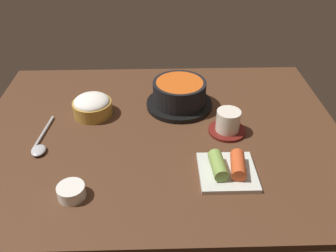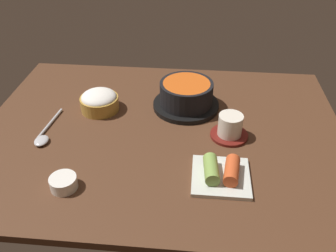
{
  "view_description": "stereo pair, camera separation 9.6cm",
  "coord_description": "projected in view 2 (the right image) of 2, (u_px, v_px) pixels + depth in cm",
  "views": [
    {
      "loc": [
        -0.24,
        -80.15,
        60.52
      ],
      "look_at": [
        2.0,
        -2.0,
        5.0
      ],
      "focal_mm": 38.56,
      "sensor_mm": 36.0,
      "label": 1
    },
    {
      "loc": [
        9.33,
        -79.83,
        60.52
      ],
      "look_at": [
        2.0,
        -2.0,
        5.0
      ],
      "focal_mm": 38.56,
      "sensor_mm": 36.0,
      "label": 2
    }
  ],
  "objects": [
    {
      "name": "side_bowl_near",
      "position": [
        63.0,
        182.0,
        0.81
      ],
      "size": [
        6.14,
        6.14,
        2.96
      ],
      "color": "white",
      "rests_on": "dining_table"
    },
    {
      "name": "dining_table",
      "position": [
        162.0,
        133.0,
        1.0
      ],
      "size": [
        100.0,
        76.0,
        2.0
      ],
      "primitive_type": "cube",
      "color": "#4C2D1C",
      "rests_on": "ground"
    },
    {
      "name": "rice_bowl",
      "position": [
        99.0,
        101.0,
        1.06
      ],
      "size": [
        11.26,
        11.26,
        6.18
      ],
      "color": "#B78C38",
      "rests_on": "dining_table"
    },
    {
      "name": "stone_pot",
      "position": [
        186.0,
        96.0,
        1.07
      ],
      "size": [
        19.76,
        19.76,
        8.18
      ],
      "color": "black",
      "rests_on": "dining_table"
    },
    {
      "name": "tea_cup_with_saucer",
      "position": [
        230.0,
        127.0,
        0.95
      ],
      "size": [
        10.13,
        10.13,
        6.65
      ],
      "color": "maroon",
      "rests_on": "dining_table"
    },
    {
      "name": "spoon",
      "position": [
        44.0,
        135.0,
        0.97
      ],
      "size": [
        3.9,
        17.96,
        1.35
      ],
      "color": "#B7B7BC",
      "rests_on": "dining_table"
    },
    {
      "name": "kimchi_plate",
      "position": [
        221.0,
        173.0,
        0.83
      ],
      "size": [
        13.37,
        13.37,
        4.36
      ],
      "color": "silver",
      "rests_on": "dining_table"
    }
  ]
}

